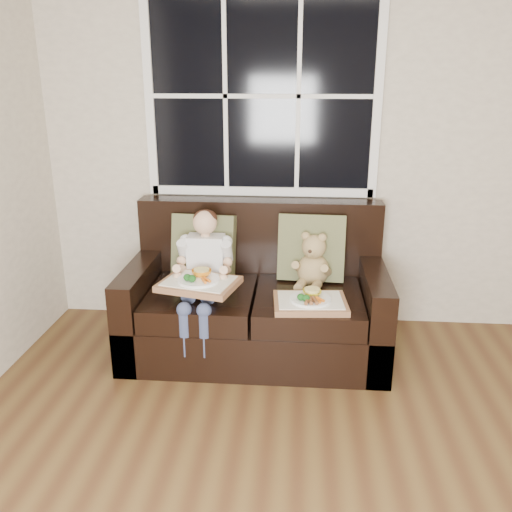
# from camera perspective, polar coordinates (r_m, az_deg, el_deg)

# --- Properties ---
(room_walls) EXTENTS (4.52, 5.02, 2.71)m
(room_walls) POSITION_cam_1_polar(r_m,az_deg,el_deg) (1.43, 21.83, 9.09)
(room_walls) COLOR beige
(room_walls) RESTS_ON ground
(window_back) EXTENTS (1.62, 0.04, 1.37)m
(window_back) POSITION_cam_1_polar(r_m,az_deg,el_deg) (3.85, 0.62, 16.48)
(window_back) COLOR black
(window_back) RESTS_ON room_walls
(loveseat) EXTENTS (1.70, 0.92, 0.96)m
(loveseat) POSITION_cam_1_polar(r_m,az_deg,el_deg) (3.69, 0.03, -5.08)
(loveseat) COLOR black
(loveseat) RESTS_ON ground
(pillow_left) EXTENTS (0.45, 0.23, 0.45)m
(pillow_left) POSITION_cam_1_polar(r_m,az_deg,el_deg) (3.76, -5.52, 1.07)
(pillow_left) COLOR olive
(pillow_left) RESTS_ON loveseat
(pillow_right) EXTENTS (0.46, 0.23, 0.46)m
(pillow_right) POSITION_cam_1_polar(r_m,az_deg,el_deg) (3.70, 5.85, 0.90)
(pillow_right) COLOR olive
(pillow_right) RESTS_ON loveseat
(child) EXTENTS (0.35, 0.58, 0.79)m
(child) POSITION_cam_1_polar(r_m,az_deg,el_deg) (3.51, -5.52, -0.88)
(child) COLOR silver
(child) RESTS_ON loveseat
(teddy_bear) EXTENTS (0.26, 0.31, 0.38)m
(teddy_bear) POSITION_cam_1_polar(r_m,az_deg,el_deg) (3.61, 6.06, -0.79)
(teddy_bear) COLOR tan
(teddy_bear) RESTS_ON loveseat
(tray_left) EXTENTS (0.53, 0.45, 0.10)m
(tray_left) POSITION_cam_1_polar(r_m,az_deg,el_deg) (3.36, -6.02, -2.75)
(tray_left) COLOR #966443
(tray_left) RESTS_ON child
(tray_right) EXTENTS (0.47, 0.37, 0.10)m
(tray_right) POSITION_cam_1_polar(r_m,az_deg,el_deg) (3.32, 5.72, -4.79)
(tray_right) COLOR #966443
(tray_right) RESTS_ON loveseat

